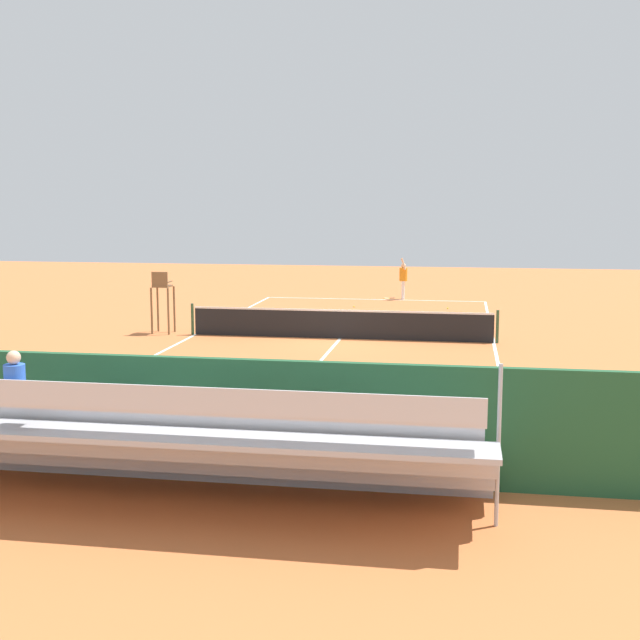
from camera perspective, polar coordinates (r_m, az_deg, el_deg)
ground_plane at (r=27.79m, az=1.39°, el=-1.28°), size 60.00×60.00×0.00m
court_line_markings at (r=27.82m, az=1.40°, el=-1.26°), size 10.10×22.20×0.01m
tennis_net at (r=27.71m, az=1.39°, el=-0.25°), size 10.30×0.10×1.07m
backdrop_wall at (r=14.16m, az=-6.85°, el=-6.57°), size 18.00×0.16×2.00m
bleacher_stand at (r=13.00m, az=-8.86°, el=-8.41°), size 9.06×2.40×2.48m
umpire_chair at (r=29.22m, az=-10.70°, el=1.66°), size 0.67×0.67×2.14m
courtside_bench at (r=14.51m, az=3.03°, el=-7.96°), size 1.80×0.40×0.93m
equipment_bag at (r=14.86m, az=-4.85°, el=-9.12°), size 0.90×0.36×0.36m
tennis_player at (r=38.68m, az=5.69°, el=2.91°), size 0.38×0.54×1.93m
tennis_racket at (r=38.98m, az=4.60°, el=1.49°), size 0.56×0.44×0.03m
tennis_ball_near at (r=35.62m, az=8.69°, el=0.80°), size 0.07×0.07×0.07m
tennis_ball_far at (r=35.77m, az=2.34°, el=0.92°), size 0.07×0.07×0.07m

